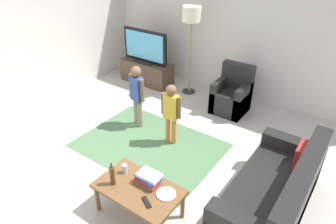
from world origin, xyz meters
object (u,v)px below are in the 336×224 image
at_px(coffee_table, 139,191).
at_px(book_stack, 148,178).
at_px(armchair, 232,96).
at_px(bottle, 112,175).
at_px(tv, 145,47).
at_px(floor_lamp, 192,19).
at_px(child_center, 171,109).
at_px(couch, 277,196).
at_px(child_near_tv, 137,91).
at_px(plate, 166,194).
at_px(tv_stand, 147,72).
at_px(tv_remote, 147,202).
at_px(soda_can, 125,169).

xyz_separation_m(coffee_table, book_stack, (0.05, 0.12, 0.12)).
distance_m(armchair, bottle, 3.06).
distance_m(tv, armchair, 2.17).
xyz_separation_m(floor_lamp, book_stack, (1.31, -3.00, -1.05)).
xyz_separation_m(armchair, child_center, (-0.34, -1.52, 0.32)).
xyz_separation_m(couch, armchair, (-1.51, 1.99, 0.01)).
relative_size(child_near_tv, plate, 5.05).
bearing_deg(tv_stand, book_stack, -50.52).
bearing_deg(armchair, floor_lamp, 169.86).
height_order(child_near_tv, child_center, child_near_tv).
relative_size(tv_stand, book_stack, 4.03).
height_order(couch, book_stack, couch).
xyz_separation_m(floor_lamp, tv_remote, (1.49, -3.24, -1.11)).
bearing_deg(coffee_table, child_center, 110.70).
bearing_deg(book_stack, floor_lamp, 113.66).
xyz_separation_m(armchair, floor_lamp, (-1.07, 0.19, 1.25)).
bearing_deg(soda_can, child_center, 100.07).
xyz_separation_m(child_center, coffee_table, (0.53, -1.41, -0.25)).
bearing_deg(plate, armchair, 100.35).
xyz_separation_m(armchair, book_stack, (0.24, -2.81, 0.19)).
bearing_deg(tv, plate, -47.41).
bearing_deg(child_center, armchair, 77.56).
bearing_deg(tv, bottle, -56.67).
xyz_separation_m(floor_lamp, child_center, (0.73, -1.71, -0.93)).
relative_size(tv_stand, child_near_tv, 1.08).
relative_size(tv, soda_can, 9.17).
xyz_separation_m(armchair, soda_can, (-0.10, -2.83, 0.18)).
relative_size(floor_lamp, child_center, 1.73).
bearing_deg(plate, coffee_table, -162.66).
distance_m(tv_stand, tv, 0.60).
xyz_separation_m(couch, book_stack, (-1.27, -0.81, 0.20)).
relative_size(armchair, bottle, 2.95).
distance_m(tv, tv_remote, 3.99).
bearing_deg(floor_lamp, child_near_tv, -90.89).
xyz_separation_m(couch, child_near_tv, (-2.61, 0.56, 0.38)).
relative_size(bottle, plate, 1.39).
xyz_separation_m(coffee_table, tv_remote, (0.22, -0.12, 0.06)).
bearing_deg(plate, child_center, 123.09).
bearing_deg(tv, tv_remote, -50.63).
relative_size(tv_stand, floor_lamp, 0.67).
xyz_separation_m(floor_lamp, child_near_tv, (-0.03, -1.62, -0.88)).
relative_size(armchair, floor_lamp, 0.51).
distance_m(armchair, floor_lamp, 1.65).
xyz_separation_m(couch, child_center, (-1.85, 0.47, 0.33)).
relative_size(child_near_tv, coffee_table, 1.11).
bearing_deg(child_near_tv, tv_stand, 124.34).
xyz_separation_m(armchair, coffee_table, (0.20, -2.93, 0.07)).
bearing_deg(child_near_tv, floor_lamp, 89.11).
bearing_deg(floor_lamp, child_center, -66.79).
distance_m(tv_stand, armchair, 2.10).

